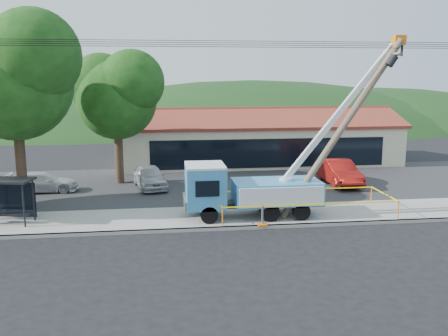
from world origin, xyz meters
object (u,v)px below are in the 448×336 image
leaning_pole (347,121)px  car_white (44,193)px  bus_shelter (10,190)px  car_red (338,186)px  utility_truck (250,187)px  car_silver (150,189)px

leaning_pole → car_white: size_ratio=2.14×
bus_shelter → car_red: bus_shelter is taller
utility_truck → bus_shelter: 11.85m
leaning_pole → car_silver: (-10.02, 7.86, -5.04)m
car_silver → car_white: bearing=170.7°
car_silver → car_red: (12.49, -0.53, 0.00)m
utility_truck → bus_shelter: (-11.84, 0.45, 0.10)m
car_white → car_red: bearing=-92.3°
leaning_pole → bus_shelter: bearing=176.9°
bus_shelter → car_silver: (6.66, 6.97, -1.77)m
leaning_pole → car_red: size_ratio=1.83×
leaning_pole → car_red: bearing=71.4°
bus_shelter → car_white: (0.04, 6.74, -1.77)m
leaning_pole → bus_shelter: 17.01m
leaning_pole → car_white: bearing=155.3°
car_red → utility_truck: bearing=-137.7°
car_silver → car_white: size_ratio=1.01×
utility_truck → car_white: (-11.80, 7.19, -1.67)m
leaning_pole → bus_shelter: size_ratio=3.56×
car_silver → utility_truck: bearing=-66.3°
leaning_pole → bus_shelter: (-16.67, 0.89, -3.27)m
leaning_pole → utility_truck: bearing=174.7°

